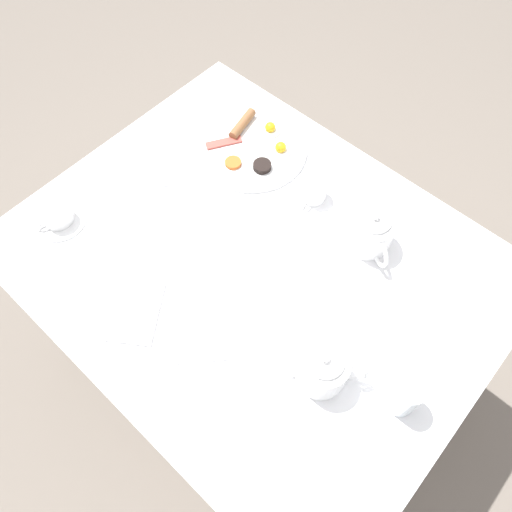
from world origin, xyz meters
TOP-DOWN VIEW (x-y plane):
  - ground_plane at (0.00, 0.00)m, footprint 8.00×8.00m
  - table at (0.00, 0.00)m, footprint 0.93×1.17m
  - breakfast_plate at (-0.26, -0.25)m, footprint 0.31×0.31m
  - teapot_near at (-0.23, 0.18)m, footprint 0.12×0.18m
  - teapot_far at (0.12, 0.30)m, footprint 0.12×0.17m
  - teacup_with_saucer_left at (0.25, -0.46)m, footprint 0.14×0.14m
  - water_glass_tall at (0.05, 0.46)m, footprint 0.06×0.06m
  - creamer_jug at (-0.25, -0.02)m, footprint 0.09×0.07m
  - napkin_folded at (0.29, -0.11)m, footprint 0.19×0.18m
  - fork_by_plate at (0.25, 0.10)m, footprint 0.13×0.12m
  - knife_by_plate at (0.02, -0.38)m, footprint 0.15×0.17m
  - spoon_for_tea at (-0.11, 0.39)m, footprint 0.10×0.13m

SIDE VIEW (x-z plane):
  - ground_plane at x=0.00m, z-range 0.00..0.00m
  - table at x=0.00m, z-range 0.31..1.06m
  - fork_by_plate at x=0.25m, z-range 0.75..0.76m
  - knife_by_plate at x=0.02m, z-range 0.75..0.76m
  - spoon_for_tea at x=-0.11m, z-range 0.75..0.76m
  - napkin_folded at x=0.29m, z-range 0.75..0.76m
  - breakfast_plate at x=-0.26m, z-range 0.74..0.78m
  - teacup_with_saucer_left at x=0.25m, z-range 0.75..0.81m
  - creamer_jug at x=-0.25m, z-range 0.75..0.81m
  - teapot_near at x=-0.23m, z-range 0.74..0.86m
  - teapot_far at x=0.12m, z-range 0.74..0.86m
  - water_glass_tall at x=0.05m, z-range 0.75..0.86m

